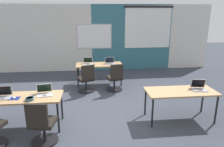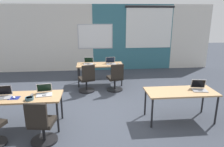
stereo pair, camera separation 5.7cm
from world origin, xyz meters
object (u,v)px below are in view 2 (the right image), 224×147
at_px(laptop_near_left_end, 3,95).
at_px(laptop_near_left_inner, 44,92).
at_px(chair_near_left_inner, 41,126).
at_px(snack_bowl, 29,98).
at_px(laptop_far_right, 111,62).
at_px(mouse_far_right, 118,64).
at_px(chair_far_right, 115,80).
at_px(mouse_near_left_end, 14,97).
at_px(desk_far_center, 100,66).
at_px(mouse_near_left_inner, 32,95).
at_px(desk_near_right, 180,93).
at_px(mouse_far_left, 95,64).
at_px(laptop_near_right_end, 199,88).
at_px(desk_near_left, 24,99).
at_px(chair_far_left, 87,81).
at_px(laptop_far_left, 89,62).

bearing_deg(laptop_near_left_end, laptop_near_left_inner, 1.02).
height_order(chair_near_left_inner, snack_bowl, chair_near_left_inner).
xyz_separation_m(laptop_far_right, mouse_far_right, (0.27, -0.06, -0.03)).
relative_size(chair_far_right, snack_bowl, 5.18).
height_order(laptop_near_left_inner, chair_far_right, laptop_near_left_inner).
height_order(laptop_near_left_end, mouse_near_left_end, laptop_near_left_end).
bearing_deg(mouse_near_left_end, chair_near_left_inner, -42.57).
relative_size(chair_near_left_inner, chair_far_right, 1.00).
distance_m(desk_far_center, mouse_near_left_inner, 3.17).
height_order(desk_near_right, mouse_far_left, mouse_far_left).
distance_m(mouse_near_left_inner, mouse_far_right, 3.51).
bearing_deg(laptop_far_right, laptop_near_left_end, -135.46).
xyz_separation_m(laptop_near_left_inner, mouse_far_right, (1.98, 2.67, -0.03)).
relative_size(chair_near_left_inner, laptop_far_right, 2.66).
height_order(laptop_near_left_end, mouse_far_right, laptop_near_left_end).
bearing_deg(desk_far_center, chair_near_left_inner, -109.80).
distance_m(laptop_near_left_end, laptop_near_right_end, 4.36).
height_order(desk_near_left, desk_far_center, same).
bearing_deg(desk_near_right, laptop_far_right, 115.92).
bearing_deg(laptop_near_right_end, laptop_far_right, 132.66).
xyz_separation_m(chair_far_left, snack_bowl, (-1.13, -2.24, 0.38)).
relative_size(mouse_far_left, chair_near_left_inner, 0.11).
relative_size(laptop_near_left_end, mouse_far_right, 3.14).
height_order(chair_far_left, laptop_near_left_inner, laptop_near_left_inner).
distance_m(chair_far_left, mouse_near_left_end, 2.60).
distance_m(laptop_near_right_end, chair_near_left_inner, 3.55).
bearing_deg(laptop_far_left, mouse_far_right, -3.20).
xyz_separation_m(desk_near_right, laptop_near_left_end, (-3.92, 0.00, 0.11)).
distance_m(desk_near_left, mouse_far_right, 3.66).
distance_m(laptop_near_right_end, mouse_near_left_inner, 3.78).
bearing_deg(mouse_far_left, laptop_near_left_end, -125.69).
distance_m(desk_near_left, snack_bowl, 0.29).
bearing_deg(chair_far_left, laptop_far_left, -112.20).
height_order(laptop_near_left_inner, laptop_far_right, laptop_far_right).
relative_size(desk_near_right, laptop_near_right_end, 4.28).
distance_m(chair_near_left_inner, snack_bowl, 0.69).
relative_size(laptop_far_left, mouse_near_left_inner, 3.34).
relative_size(desk_near_left, laptop_near_left_end, 4.55).
xyz_separation_m(desk_near_left, chair_far_right, (2.22, 2.04, -0.28)).
distance_m(chair_far_left, mouse_near_left_inner, 2.31).
distance_m(mouse_near_left_end, mouse_far_right, 3.82).
height_order(mouse_near_left_inner, chair_far_right, chair_far_right).
height_order(desk_near_left, chair_near_left_inner, chair_near_left_inner).
relative_size(mouse_near_left_inner, laptop_far_right, 0.31).
xyz_separation_m(laptop_near_left_end, mouse_far_right, (2.82, 2.75, -0.03)).
bearing_deg(desk_near_right, desk_near_left, 180.00).
height_order(laptop_near_right_end, mouse_far_right, laptop_near_right_end).
distance_m(desk_near_right, snack_bowl, 3.33).
relative_size(desk_near_right, chair_far_right, 1.74).
distance_m(mouse_near_left_end, mouse_near_left_inner, 0.36).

